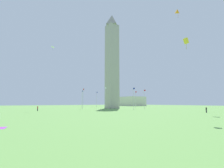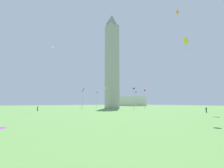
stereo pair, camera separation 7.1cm
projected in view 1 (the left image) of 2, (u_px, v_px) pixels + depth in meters
The scene contains 16 objects.
ground_plane at pixel (112, 108), 82.17m from camera, with size 260.00×260.00×0.00m, color #609347.
obelisk_monument at pixel (112, 60), 84.95m from camera, with size 5.40×5.40×49.08m.
flagpole_n at pixel (133, 97), 69.73m from camera, with size 1.12×0.14×9.22m.
flagpole_ne at pixel (144, 98), 79.84m from camera, with size 1.12×0.14×9.22m.
flagpole_e at pixel (136, 99), 91.61m from camera, with size 1.12×0.14×9.22m.
flagpole_se at pixel (117, 99), 98.17m from camera, with size 1.12×0.14×9.22m.
flagpole_s at pixel (97, 99), 95.65m from camera, with size 1.12×0.14×9.22m.
flagpole_sw at pixel (82, 98), 85.55m from camera, with size 1.12×0.14×9.22m.
flagpole_w at pixel (83, 98), 73.77m from camera, with size 1.12×0.14×9.22m.
flagpole_nw at pixel (105, 97), 67.22m from camera, with size 1.12×0.14×9.22m.
person_red_shirt at pixel (38, 108), 55.97m from camera, with size 0.32×0.32×1.70m.
person_black_shirt at pixel (206, 110), 46.36m from camera, with size 0.32×0.32×1.61m.
kite_yellow_box at pixel (186, 41), 27.23m from camera, with size 0.74×0.90×1.97m.
kite_orange_delta at pixel (178, 12), 55.79m from camera, with size 2.25×2.38×3.04m.
kite_white_diamond at pixel (53, 47), 63.70m from camera, with size 1.07×1.00×1.66m.
distant_building at pixel (130, 101), 150.63m from camera, with size 24.45×16.37×8.18m.
Camera 1 is at (68.38, -47.07, 2.76)m, focal length 26.49 mm.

